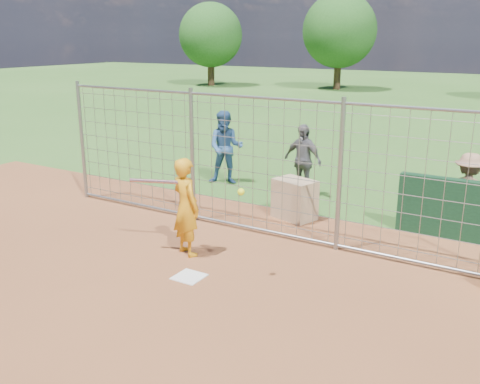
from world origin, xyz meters
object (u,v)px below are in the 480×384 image
Objects in this scene: bystander_b at (302,160)px; bystander_c at (467,193)px; bystander_a at (226,148)px; equipment_bin at (295,199)px; batter at (186,207)px.

bystander_c is (3.58, -0.54, -0.08)m from bystander_b.
bystander_a is 2.07m from bystander_b.
bystander_b is 1.67m from equipment_bin.
bystander_b is at bearing -24.94° from bystander_a.
bystander_b is (2.07, -0.03, -0.07)m from bystander_a.
bystander_c is 3.20m from equipment_bin.
equipment_bin is (0.75, 2.58, -0.43)m from batter.
bystander_a reaches higher than equipment_bin.
bystander_b is (0.21, 4.10, 0.00)m from batter.
equipment_bin is at bearing 16.79° from bystander_c.
batter is at bearing 42.14° from bystander_c.
bystander_b is at bearing -71.47° from batter.
bystander_a is 1.08× the size of bystander_b.
bystander_c is at bearing 35.09° from equipment_bin.
equipment_bin is at bearing -84.86° from batter.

